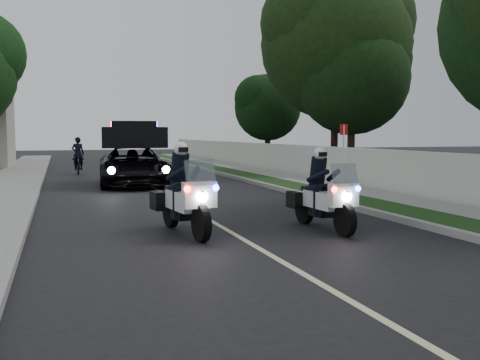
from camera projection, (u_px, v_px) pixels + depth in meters
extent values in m
plane|color=black|center=(253.00, 245.00, 10.09)|extent=(120.00, 120.00, 0.00)
cube|color=gray|center=(267.00, 185.00, 20.83)|extent=(0.20, 60.00, 0.15)
cube|color=#193814|center=(284.00, 185.00, 21.05)|extent=(1.20, 60.00, 0.16)
cube|color=gray|center=(315.00, 184.00, 21.45)|extent=(1.40, 60.00, 0.16)
cube|color=beige|center=(338.00, 166.00, 21.70)|extent=(0.22, 60.00, 1.50)
cube|color=gray|center=(36.00, 193.00, 18.28)|extent=(0.20, 60.00, 0.15)
cube|color=gray|center=(0.00, 194.00, 17.94)|extent=(2.00, 60.00, 0.16)
cube|color=#BFB78C|center=(159.00, 191.00, 19.56)|extent=(0.12, 50.00, 0.01)
imported|color=black|center=(134.00, 185.00, 21.65)|extent=(2.93, 5.67, 2.68)
imported|color=black|center=(78.00, 174.00, 27.63)|extent=(0.59, 1.66, 0.87)
imported|color=black|center=(78.00, 174.00, 27.63)|extent=(0.63, 0.46, 1.66)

